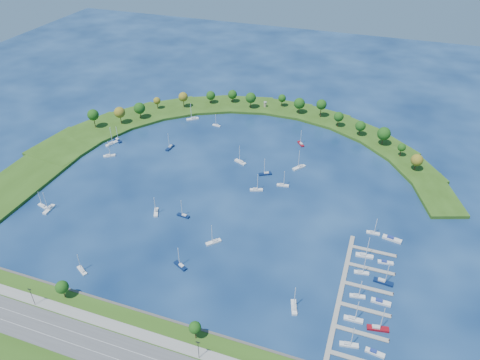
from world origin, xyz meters
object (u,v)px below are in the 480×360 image
(moored_boat_14, at_px, (181,265))
(moored_boat_5, at_px, (299,167))
(docked_boat_11, at_px, (392,239))
(docked_boat_1, at_px, (375,353))
(moored_boat_10, at_px, (265,173))
(docked_boat_2, at_px, (353,319))
(moored_boat_4, at_px, (170,147))
(moored_boat_3, at_px, (240,162))
(moored_boat_13, at_px, (183,215))
(docked_boat_7, at_px, (383,281))
(harbor_tower, at_px, (265,104))
(moored_boat_15, at_px, (49,209))
(moored_boat_19, at_px, (156,212))
(moored_boat_2, at_px, (43,206))
(moored_boat_8, at_px, (193,119))
(docked_boat_0, at_px, (349,344))
(docked_boat_10, at_px, (373,232))
(moored_boat_12, at_px, (294,307))
(docked_boat_3, at_px, (378,328))
(moored_boat_1, at_px, (82,270))
(docked_boat_9, at_px, (385,262))
(moored_boat_6, at_px, (109,155))
(moored_boat_0, at_px, (256,189))
(moored_boat_18, at_px, (214,242))
(docked_boat_8, at_px, (364,255))
(moored_boat_11, at_px, (301,143))
(moored_boat_9, at_px, (283,185))
(docked_boat_4, at_px, (357,296))
(dock_system, at_px, (357,296))
(moored_boat_17, at_px, (217,125))
(docked_boat_6, at_px, (361,272))

(moored_boat_14, bearing_deg, moored_boat_5, -81.72)
(docked_boat_11, bearing_deg, docked_boat_1, -81.57)
(moored_boat_10, bearing_deg, docked_boat_2, 96.35)
(moored_boat_4, bearing_deg, moored_boat_3, 93.27)
(moored_boat_13, xyz_separation_m, docked_boat_7, (111.18, -13.69, 0.07))
(docked_boat_1, bearing_deg, harbor_tower, 125.56)
(harbor_tower, xyz_separation_m, moored_boat_15, (-79.09, -170.00, -3.29))
(moored_boat_19, distance_m, docked_boat_11, 130.85)
(moored_boat_2, xyz_separation_m, docked_boat_7, (192.45, 5.61, 0.08))
(harbor_tower, distance_m, moored_boat_8, 61.30)
(docked_boat_2, bearing_deg, moored_boat_13, 156.46)
(moored_boat_4, bearing_deg, harbor_tower, 156.59)
(docked_boat_0, relative_size, docked_boat_10, 1.11)
(moored_boat_12, height_order, docked_boat_3, docked_boat_3)
(moored_boat_1, height_order, moored_boat_8, moored_boat_8)
(docked_boat_7, xyz_separation_m, docked_boat_9, (-0.01, 13.78, -0.38))
(moored_boat_6, distance_m, moored_boat_14, 120.48)
(moored_boat_5, bearing_deg, moored_boat_0, 7.84)
(moored_boat_6, distance_m, moored_boat_10, 108.66)
(moored_boat_12, distance_m, moored_boat_13, 86.03)
(moored_boat_18, xyz_separation_m, docked_boat_8, (76.12, 16.09, 0.02))
(moored_boat_14, relative_size, docked_boat_10, 1.15)
(moored_boat_11, xyz_separation_m, docked_boat_0, (56.22, -155.62, 0.00))
(moored_boat_0, height_order, moored_boat_14, moored_boat_14)
(moored_boat_8, relative_size, moored_boat_9, 1.27)
(moored_boat_18, height_order, docked_boat_7, docked_boat_7)
(moored_boat_19, relative_size, docked_boat_3, 0.86)
(moored_boat_12, bearing_deg, moored_boat_10, 6.00)
(moored_boat_15, xyz_separation_m, docked_boat_0, (176.47, -33.09, -0.05))
(moored_boat_8, height_order, moored_boat_10, moored_boat_8)
(moored_boat_9, height_order, moored_boat_11, moored_boat_11)
(moored_boat_0, distance_m, docked_boat_11, 83.73)
(moored_boat_6, xyz_separation_m, docked_boat_4, (176.81, -68.56, -0.04))
(docked_boat_2, bearing_deg, docked_boat_10, 85.98)
(moored_boat_13, distance_m, docked_boat_7, 112.02)
(moored_boat_1, xyz_separation_m, docked_boat_10, (131.56, 75.90, -0.02))
(moored_boat_13, bearing_deg, moored_boat_19, 14.47)
(docked_boat_7, bearing_deg, docked_boat_11, 92.09)
(moored_boat_1, distance_m, moored_boat_13, 62.04)
(docked_boat_1, relative_size, docked_boat_8, 0.63)
(dock_system, xyz_separation_m, docked_boat_11, (12.56, 45.41, 0.39))
(moored_boat_17, bearing_deg, moored_boat_10, 145.52)
(docked_boat_0, bearing_deg, docked_boat_8, 80.35)
(docked_boat_2, bearing_deg, docked_boat_3, -9.01)
(moored_boat_8, bearing_deg, docked_boat_0, 92.74)
(moored_boat_12, xyz_separation_m, moored_boat_18, (-50.21, 27.79, -0.01))
(moored_boat_9, bearing_deg, harbor_tower, 105.01)
(moored_boat_1, bearing_deg, moored_boat_0, -93.47)
(docked_boat_6, distance_m, docked_boat_8, 12.24)
(moored_boat_4, xyz_separation_m, docked_boat_11, (154.69, -46.90, -0.18))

